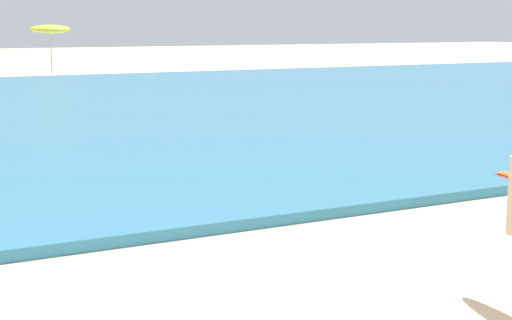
# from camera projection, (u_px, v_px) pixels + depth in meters

# --- Properties ---
(beach_umbrella_4) EXTENTS (1.81, 1.82, 2.37)m
(beach_umbrella_4) POSITION_uv_depth(u_px,v_px,m) (50.00, 29.00, 37.59)
(beach_umbrella_4) COLOR beige
(beach_umbrella_4) RESTS_ON ground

